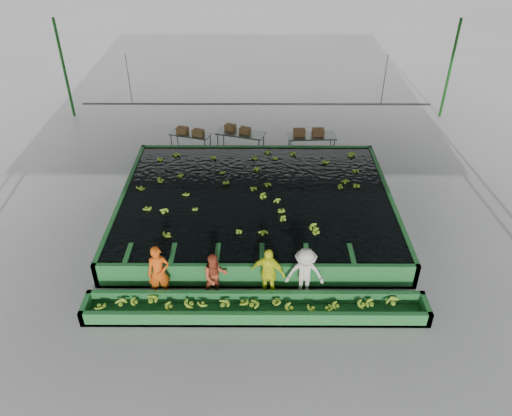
{
  "coord_description": "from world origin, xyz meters",
  "views": [
    {
      "loc": [
        0.06,
        -13.93,
        10.8
      ],
      "look_at": [
        0.0,
        0.5,
        1.0
      ],
      "focal_mm": 35.0,
      "sensor_mm": 36.0,
      "label": 1
    }
  ],
  "objects_px": {
    "worker_b": "(215,276)",
    "box_stack_left": "(190,134)",
    "packing_table_left": "(191,142)",
    "flotation_tank": "(256,205)",
    "sorting_trough": "(255,309)",
    "packing_table_mid": "(241,142)",
    "box_stack_right": "(308,135)",
    "worker_c": "(268,273)",
    "packing_table_right": "(311,145)",
    "worker_d": "(305,274)",
    "worker_a": "(159,273)",
    "box_stack_mid": "(238,131)"
  },
  "relations": [
    {
      "from": "packing_table_left",
      "to": "worker_d",
      "type": "bearing_deg",
      "value": -64.87
    },
    {
      "from": "flotation_tank",
      "to": "box_stack_mid",
      "type": "relative_size",
      "value": 8.28
    },
    {
      "from": "sorting_trough",
      "to": "packing_table_right",
      "type": "relative_size",
      "value": 4.65
    },
    {
      "from": "sorting_trough",
      "to": "packing_table_mid",
      "type": "distance_m",
      "value": 10.23
    },
    {
      "from": "worker_c",
      "to": "box_stack_mid",
      "type": "distance_m",
      "value": 9.57
    },
    {
      "from": "box_stack_left",
      "to": "box_stack_right",
      "type": "xyz_separation_m",
      "value": [
        5.34,
        -0.37,
        0.14
      ]
    },
    {
      "from": "worker_b",
      "to": "packing_table_left",
      "type": "bearing_deg",
      "value": 84.16
    },
    {
      "from": "sorting_trough",
      "to": "packing_table_left",
      "type": "distance_m",
      "value": 10.82
    },
    {
      "from": "worker_b",
      "to": "packing_table_right",
      "type": "distance_m",
      "value": 9.86
    },
    {
      "from": "worker_b",
      "to": "box_stack_right",
      "type": "relative_size",
      "value": 1.14
    },
    {
      "from": "flotation_tank",
      "to": "box_stack_mid",
      "type": "bearing_deg",
      "value": 99.35
    },
    {
      "from": "box_stack_right",
      "to": "box_stack_left",
      "type": "bearing_deg",
      "value": 176.03
    },
    {
      "from": "box_stack_left",
      "to": "box_stack_right",
      "type": "height_order",
      "value": "box_stack_right"
    },
    {
      "from": "worker_c",
      "to": "worker_b",
      "type": "bearing_deg",
      "value": -162.67
    },
    {
      "from": "flotation_tank",
      "to": "box_stack_right",
      "type": "distance_m",
      "value": 5.4
    },
    {
      "from": "worker_a",
      "to": "packing_table_left",
      "type": "relative_size",
      "value": 0.98
    },
    {
      "from": "worker_b",
      "to": "packing_table_mid",
      "type": "distance_m",
      "value": 9.42
    },
    {
      "from": "sorting_trough",
      "to": "box_stack_left",
      "type": "relative_size",
      "value": 7.82
    },
    {
      "from": "sorting_trough",
      "to": "worker_c",
      "type": "relative_size",
      "value": 5.59
    },
    {
      "from": "worker_b",
      "to": "worker_c",
      "type": "xyz_separation_m",
      "value": [
        1.57,
        0.0,
        0.11
      ]
    },
    {
      "from": "packing_table_right",
      "to": "box_stack_right",
      "type": "bearing_deg",
      "value": 179.51
    },
    {
      "from": "box_stack_left",
      "to": "packing_table_left",
      "type": "bearing_deg",
      "value": 104.85
    },
    {
      "from": "flotation_tank",
      "to": "box_stack_left",
      "type": "relative_size",
      "value": 7.82
    },
    {
      "from": "sorting_trough",
      "to": "worker_c",
      "type": "height_order",
      "value": "worker_c"
    },
    {
      "from": "sorting_trough",
      "to": "box_stack_left",
      "type": "height_order",
      "value": "box_stack_left"
    },
    {
      "from": "packing_table_mid",
      "to": "packing_table_left",
      "type": "bearing_deg",
      "value": 175.35
    },
    {
      "from": "worker_d",
      "to": "packing_table_mid",
      "type": "distance_m",
      "value": 9.66
    },
    {
      "from": "worker_b",
      "to": "box_stack_mid",
      "type": "bearing_deg",
      "value": 71.26
    },
    {
      "from": "worker_d",
      "to": "box_stack_left",
      "type": "height_order",
      "value": "worker_d"
    },
    {
      "from": "box_stack_left",
      "to": "box_stack_mid",
      "type": "relative_size",
      "value": 1.06
    },
    {
      "from": "worker_c",
      "to": "flotation_tank",
      "type": "bearing_deg",
      "value": 112.17
    },
    {
      "from": "sorting_trough",
      "to": "box_stack_right",
      "type": "bearing_deg",
      "value": 76.83
    },
    {
      "from": "packing_table_right",
      "to": "sorting_trough",
      "type": "bearing_deg",
      "value": -103.98
    },
    {
      "from": "flotation_tank",
      "to": "box_stack_left",
      "type": "distance_m",
      "value": 6.03
    },
    {
      "from": "sorting_trough",
      "to": "packing_table_left",
      "type": "relative_size",
      "value": 5.42
    },
    {
      "from": "packing_table_right",
      "to": "box_stack_mid",
      "type": "relative_size",
      "value": 1.78
    },
    {
      "from": "flotation_tank",
      "to": "worker_c",
      "type": "bearing_deg",
      "value": -85.16
    },
    {
      "from": "flotation_tank",
      "to": "box_stack_left",
      "type": "xyz_separation_m",
      "value": [
        -3.01,
        5.21,
        0.39
      ]
    },
    {
      "from": "flotation_tank",
      "to": "packing_table_left",
      "type": "distance_m",
      "value": 6.1
    },
    {
      "from": "worker_a",
      "to": "worker_c",
      "type": "bearing_deg",
      "value": -10.91
    },
    {
      "from": "worker_d",
      "to": "box_stack_mid",
      "type": "height_order",
      "value": "worker_d"
    },
    {
      "from": "worker_c",
      "to": "box_stack_right",
      "type": "bearing_deg",
      "value": 95.22
    },
    {
      "from": "worker_c",
      "to": "packing_table_mid",
      "type": "xyz_separation_m",
      "value": [
        -1.09,
        9.4,
        -0.4
      ]
    },
    {
      "from": "worker_d",
      "to": "box_stack_mid",
      "type": "distance_m",
      "value": 9.78
    },
    {
      "from": "worker_d",
      "to": "packing_table_left",
      "type": "relative_size",
      "value": 0.96
    },
    {
      "from": "packing_table_mid",
      "to": "worker_a",
      "type": "bearing_deg",
      "value": -102.89
    },
    {
      "from": "worker_b",
      "to": "box_stack_left",
      "type": "bearing_deg",
      "value": 84.13
    },
    {
      "from": "flotation_tank",
      "to": "worker_b",
      "type": "bearing_deg",
      "value": -105.71
    },
    {
      "from": "sorting_trough",
      "to": "box_stack_left",
      "type": "xyz_separation_m",
      "value": [
        -3.01,
        10.31,
        0.59
      ]
    },
    {
      "from": "flotation_tank",
      "to": "worker_b",
      "type": "height_order",
      "value": "worker_b"
    }
  ]
}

